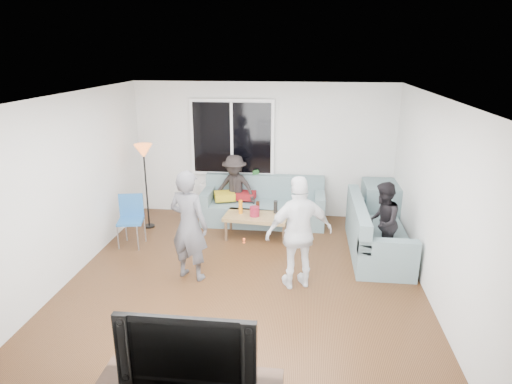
# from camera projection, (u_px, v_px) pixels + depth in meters

# --- Properties ---
(floor) EXTENTS (5.00, 5.50, 0.04)m
(floor) POSITION_uv_depth(u_px,v_px,m) (244.00, 282.00, 6.32)
(floor) COLOR #56351C
(floor) RESTS_ON ground
(ceiling) EXTENTS (5.00, 5.50, 0.04)m
(ceiling) POSITION_uv_depth(u_px,v_px,m) (243.00, 95.00, 5.51)
(ceiling) COLOR white
(ceiling) RESTS_ON ground
(wall_back) EXTENTS (5.00, 0.04, 2.60)m
(wall_back) POSITION_uv_depth(u_px,v_px,m) (264.00, 150.00, 8.53)
(wall_back) COLOR silver
(wall_back) RESTS_ON ground
(wall_front) EXTENTS (5.00, 0.04, 2.60)m
(wall_front) POSITION_uv_depth(u_px,v_px,m) (192.00, 310.00, 3.30)
(wall_front) COLOR silver
(wall_front) RESTS_ON ground
(wall_left) EXTENTS (0.04, 5.50, 2.60)m
(wall_left) POSITION_uv_depth(u_px,v_px,m) (67.00, 188.00, 6.19)
(wall_left) COLOR silver
(wall_left) RESTS_ON ground
(wall_right) EXTENTS (0.04, 5.50, 2.60)m
(wall_right) POSITION_uv_depth(u_px,v_px,m) (438.00, 202.00, 5.64)
(wall_right) COLOR silver
(wall_right) RESTS_ON ground
(window_frame) EXTENTS (1.62, 0.06, 1.47)m
(window_frame) POSITION_uv_depth(u_px,v_px,m) (232.00, 138.00, 8.44)
(window_frame) COLOR white
(window_frame) RESTS_ON wall_back
(window_glass) EXTENTS (1.50, 0.02, 1.35)m
(window_glass) POSITION_uv_depth(u_px,v_px,m) (232.00, 138.00, 8.41)
(window_glass) COLOR black
(window_glass) RESTS_ON window_frame
(window_mullion) EXTENTS (0.05, 0.03, 1.35)m
(window_mullion) POSITION_uv_depth(u_px,v_px,m) (232.00, 138.00, 8.40)
(window_mullion) COLOR white
(window_mullion) RESTS_ON window_frame
(radiator) EXTENTS (1.30, 0.12, 0.62)m
(radiator) POSITION_uv_depth(u_px,v_px,m) (233.00, 199.00, 8.79)
(radiator) COLOR silver
(radiator) RESTS_ON floor
(potted_plant) EXTENTS (0.19, 0.16, 0.34)m
(potted_plant) POSITION_uv_depth(u_px,v_px,m) (255.00, 177.00, 8.56)
(potted_plant) COLOR #2B6C2D
(potted_plant) RESTS_ON radiator
(vase) EXTENTS (0.18, 0.18, 0.16)m
(vase) POSITION_uv_depth(u_px,v_px,m) (228.00, 181.00, 8.65)
(vase) COLOR silver
(vase) RESTS_ON radiator
(sofa_back_section) EXTENTS (2.30, 0.85, 0.85)m
(sofa_back_section) POSITION_uv_depth(u_px,v_px,m) (263.00, 201.00, 8.32)
(sofa_back_section) COLOR slate
(sofa_back_section) RESTS_ON floor
(sofa_right_section) EXTENTS (2.00, 0.85, 0.85)m
(sofa_right_section) POSITION_uv_depth(u_px,v_px,m) (378.00, 228.00, 7.06)
(sofa_right_section) COLOR slate
(sofa_right_section) RESTS_ON floor
(sofa_corner) EXTENTS (0.85, 0.85, 0.85)m
(sofa_corner) POSITION_uv_depth(u_px,v_px,m) (386.00, 206.00, 8.08)
(sofa_corner) COLOR slate
(sofa_corner) RESTS_ON floor
(cushion_yellow) EXTENTS (0.46, 0.42, 0.14)m
(cushion_yellow) POSITION_uv_depth(u_px,v_px,m) (225.00, 196.00, 8.36)
(cushion_yellow) COLOR gold
(cushion_yellow) RESTS_ON sofa_back_section
(cushion_red) EXTENTS (0.38, 0.33, 0.13)m
(cushion_red) POSITION_uv_depth(u_px,v_px,m) (246.00, 195.00, 8.39)
(cushion_red) COLOR maroon
(cushion_red) RESTS_ON sofa_back_section
(coffee_table) EXTENTS (1.15, 0.70, 0.40)m
(coffee_table) POSITION_uv_depth(u_px,v_px,m) (256.00, 226.00, 7.76)
(coffee_table) COLOR tan
(coffee_table) RESTS_ON floor
(pitcher) EXTENTS (0.17, 0.17, 0.17)m
(pitcher) POSITION_uv_depth(u_px,v_px,m) (255.00, 211.00, 7.63)
(pitcher) COLOR maroon
(pitcher) RESTS_ON coffee_table
(side_chair) EXTENTS (0.48, 0.48, 0.86)m
(side_chair) POSITION_uv_depth(u_px,v_px,m) (131.00, 222.00, 7.32)
(side_chair) COLOR #245C9D
(side_chair) RESTS_ON floor
(floor_lamp) EXTENTS (0.32, 0.32, 1.56)m
(floor_lamp) POSITION_uv_depth(u_px,v_px,m) (146.00, 187.00, 7.99)
(floor_lamp) COLOR orange
(floor_lamp) RESTS_ON floor
(player_left) EXTENTS (0.68, 0.55, 1.61)m
(player_left) POSITION_uv_depth(u_px,v_px,m) (189.00, 225.00, 6.18)
(player_left) COLOR #4B4A4F
(player_left) RESTS_ON floor
(player_right) EXTENTS (1.01, 0.68, 1.59)m
(player_right) POSITION_uv_depth(u_px,v_px,m) (299.00, 233.00, 5.95)
(player_right) COLOR silver
(player_right) RESTS_ON floor
(spectator_right) EXTENTS (0.61, 0.71, 1.27)m
(spectator_right) POSITION_uv_depth(u_px,v_px,m) (382.00, 222.00, 6.74)
(spectator_right) COLOR black
(spectator_right) RESTS_ON floor
(spectator_back) EXTENTS (0.93, 0.68, 1.30)m
(spectator_back) POSITION_uv_depth(u_px,v_px,m) (235.00, 189.00, 8.34)
(spectator_back) COLOR black
(spectator_back) RESTS_ON floor
(television) EXTENTS (1.19, 0.16, 0.68)m
(television) POSITION_uv_depth(u_px,v_px,m) (189.00, 344.00, 3.72)
(television) COLOR black
(television) RESTS_ON tv_console
(bottle_a) EXTENTS (0.07, 0.07, 0.24)m
(bottle_a) POSITION_uv_depth(u_px,v_px,m) (241.00, 207.00, 7.74)
(bottle_a) COLOR orange
(bottle_a) RESTS_ON coffee_table
(bottle_e) EXTENTS (0.07, 0.07, 0.23)m
(bottle_e) POSITION_uv_depth(u_px,v_px,m) (276.00, 207.00, 7.76)
(bottle_e) COLOR black
(bottle_e) RESTS_ON coffee_table
(bottle_c) EXTENTS (0.07, 0.07, 0.19)m
(bottle_c) POSITION_uv_depth(u_px,v_px,m) (258.00, 207.00, 7.83)
(bottle_c) COLOR #33140B
(bottle_c) RESTS_ON coffee_table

